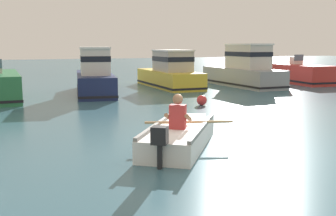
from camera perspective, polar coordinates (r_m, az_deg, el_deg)
ground_plane at (r=9.26m, az=8.75°, el=-5.18°), size 120.00×120.00×0.00m
rowboat_with_person at (r=9.03m, az=1.66°, el=-3.80°), size 2.74×3.31×1.19m
moored_boat_navy at (r=19.07m, az=-10.16°, el=4.33°), size 2.55×5.89×2.14m
moored_boat_yellow at (r=21.77m, az=0.29°, el=4.84°), size 1.94×5.60×1.98m
moored_boat_grey at (r=22.71m, az=10.52°, el=5.15°), size 1.89×5.82×2.30m
moored_boat_red at (r=26.12m, az=16.73°, el=4.66°), size 2.35×6.68×1.67m
mooring_buoy at (r=15.24m, az=4.73°, el=1.09°), size 0.38×0.38×0.38m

